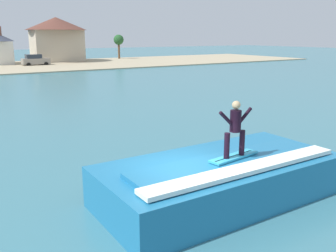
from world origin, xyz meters
TOP-DOWN VIEW (x-y plane):
  - ground_plane at (0.00, 0.00)m, footprint 260.00×260.00m
  - wave_crest at (1.33, -0.18)m, footprint 7.30×3.43m
  - surfboard at (1.54, -0.49)m, footprint 1.80×0.65m
  - surfer at (1.49, -0.55)m, footprint 1.21×0.32m
  - car_far_shore at (8.97, 54.31)m, footprint 4.21×2.23m
  - house_gabled_white at (14.55, 60.65)m, footprint 10.70×10.70m
  - tree_tall_bare at (27.49, 62.25)m, footprint 2.03×2.03m

SIDE VIEW (x-z plane):
  - ground_plane at x=0.00m, z-range 0.00..0.00m
  - wave_crest at x=1.33m, z-range -0.04..1.32m
  - car_far_shore at x=8.97m, z-range 0.02..1.88m
  - surfboard at x=1.54m, z-range 1.36..1.42m
  - surfer at x=1.49m, z-range 1.51..3.14m
  - tree_tall_bare at x=27.49m, z-range 1.30..6.25m
  - house_gabled_white at x=14.55m, z-range 0.87..8.83m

